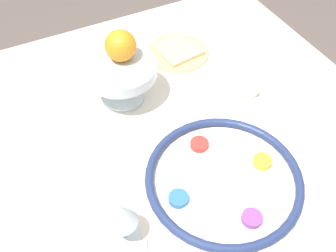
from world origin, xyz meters
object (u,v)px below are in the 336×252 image
(fruit_stand, at_px, (121,73))
(orange_fruit, at_px, (120,46))
(seder_plate, at_px, (222,180))
(bread_plate, at_px, (178,51))
(napkin_roll, at_px, (246,73))
(wine_glass, at_px, (121,216))

(fruit_stand, bearing_deg, orange_fruit, -32.66)
(seder_plate, bearing_deg, orange_fruit, 11.56)
(fruit_stand, relative_size, bread_plate, 0.99)
(bread_plate, distance_m, napkin_roll, 0.22)
(wine_glass, distance_m, orange_fruit, 0.43)
(seder_plate, distance_m, fruit_stand, 0.37)
(wine_glass, relative_size, orange_fruit, 1.55)
(wine_glass, bearing_deg, napkin_roll, -59.47)
(orange_fruit, xyz_separation_m, bread_plate, (0.08, -0.21, -0.15))
(wine_glass, relative_size, bread_plate, 0.66)
(napkin_roll, bearing_deg, wine_glass, 120.53)
(orange_fruit, bearing_deg, bread_plate, -68.10)
(wine_glass, height_order, bread_plate, wine_glass)
(orange_fruit, distance_m, bread_plate, 0.27)
(napkin_roll, bearing_deg, seder_plate, 137.62)
(seder_plate, height_order, fruit_stand, fruit_stand)
(seder_plate, relative_size, wine_glass, 2.85)
(wine_glass, distance_m, fruit_stand, 0.40)
(wine_glass, distance_m, bread_plate, 0.61)
(orange_fruit, height_order, bread_plate, orange_fruit)
(seder_plate, xyz_separation_m, napkin_roll, (0.27, -0.24, 0.01))
(fruit_stand, bearing_deg, seder_plate, -165.62)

